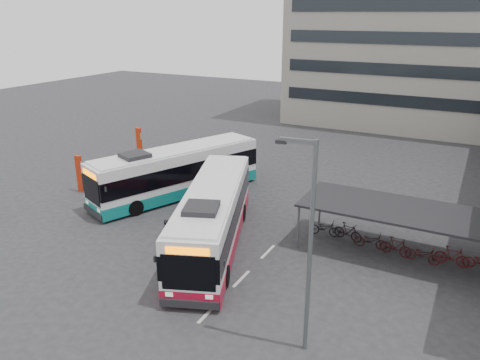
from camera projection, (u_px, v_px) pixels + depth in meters
The scene contains 10 objects.
ground at pixel (226, 242), 25.74m from camera, with size 120.00×120.00×0.00m, color #28282B.
bike_shelter at pixel (399, 230), 24.05m from camera, with size 10.00×4.00×2.54m.
office_block at pixel (444, 7), 48.87m from camera, with size 30.00×15.00×25.00m, color gray.
road_markings at pixel (241, 279), 22.14m from camera, with size 0.15×7.60×0.01m.
bus_main at pixel (213, 217), 24.79m from camera, with size 6.85×12.26×3.59m.
bus_teal at pixel (177, 172), 31.74m from camera, with size 7.04×12.20×3.58m.
pedestrian at pixel (168, 234), 24.82m from camera, with size 0.59×0.39×1.63m, color black.
lamp_post at pixel (308, 237), 16.05m from camera, with size 1.42×0.33×8.09m.
sign_totem_mid at pixel (80, 173), 32.51m from camera, with size 0.57×0.19×2.64m.
sign_totem_north at pixel (139, 144), 39.67m from camera, with size 0.60×0.28×2.77m.
Camera 1 is at (11.43, -20.07, 11.88)m, focal length 35.00 mm.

